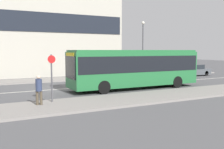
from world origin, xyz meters
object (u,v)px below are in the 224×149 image
(city_bus, at_px, (135,66))
(street_lamp, at_px, (143,42))
(bus_stop_sign, at_px, (52,74))
(pedestrian_near_stop, at_px, (39,88))
(parked_car_0, at_px, (160,72))
(parked_car_1, at_px, (194,70))

(city_bus, height_order, street_lamp, street_lamp)
(city_bus, distance_m, street_lamp, 9.73)
(bus_stop_sign, bearing_deg, pedestrian_near_stop, -148.22)
(city_bus, bearing_deg, parked_car_0, 34.00)
(city_bus, xyz_separation_m, pedestrian_near_stop, (-8.22, -3.39, -0.74))
(city_bus, height_order, parked_car_1, city_bus)
(parked_car_1, xyz_separation_m, pedestrian_near_stop, (-20.15, -8.94, 0.41))
(pedestrian_near_stop, bearing_deg, street_lamp, 52.45)
(parked_car_0, height_order, street_lamp, street_lamp)
(parked_car_0, distance_m, parked_car_1, 5.02)
(parked_car_0, xyz_separation_m, pedestrian_near_stop, (-15.14, -9.09, 0.39))
(parked_car_0, relative_size, pedestrian_near_stop, 2.60)
(parked_car_0, height_order, bus_stop_sign, bus_stop_sign)
(parked_car_1, bearing_deg, parked_car_0, 178.31)
(parked_car_0, distance_m, bus_stop_sign, 16.71)
(city_bus, height_order, pedestrian_near_stop, city_bus)
(city_bus, distance_m, parked_car_1, 13.21)
(street_lamp, bearing_deg, city_bus, -127.43)
(pedestrian_near_stop, xyz_separation_m, street_lamp, (13.98, 10.92, 2.98))
(parked_car_0, bearing_deg, street_lamp, 122.23)
(parked_car_1, xyz_separation_m, street_lamp, (-6.17, 1.98, 3.39))
(bus_stop_sign, relative_size, street_lamp, 0.43)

